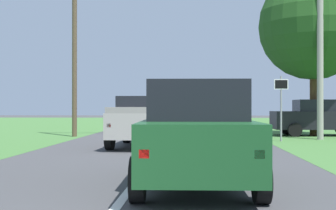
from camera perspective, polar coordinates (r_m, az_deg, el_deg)
name	(u,v)px	position (r m, az deg, el deg)	size (l,w,h in m)	color
ground_plane	(156,155)	(13.89, -1.57, -6.34)	(120.00, 120.00, 0.00)	#424244
red_suv_near	(196,132)	(8.48, 3.59, -3.44)	(2.21, 4.60, 1.94)	#194C23
pickup_truck_lead	(145,121)	(16.81, -2.95, -1.98)	(2.41, 4.96, 1.86)	#B7B2A8
traffic_light	(106,23)	(22.78, -7.81, 10.22)	(6.71, 0.40, 8.67)	brown
keep_moving_sign	(281,100)	(19.84, 14.05, 0.63)	(0.60, 0.09, 2.78)	gray
oak_tree_right	(313,26)	(24.44, 17.82, 9.48)	(5.51, 5.51, 8.35)	#4C351E
crossing_suv_far	(320,117)	(24.26, 18.61, -1.42)	(4.72, 2.14, 1.83)	black
utility_pole_right	(320,23)	(21.78, 18.60, 9.74)	(0.28, 0.28, 10.47)	#9E998E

